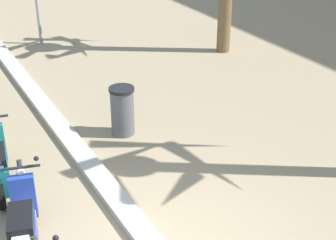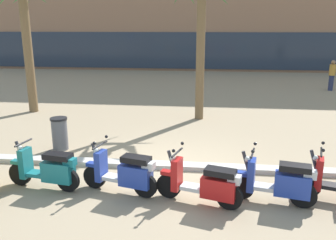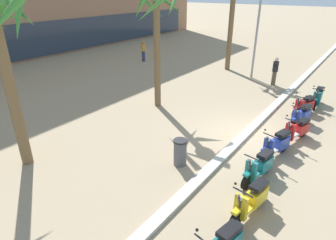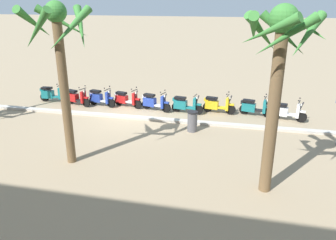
% 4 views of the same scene
% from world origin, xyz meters
% --- Properties ---
extents(scooter_blue_mid_centre, '(1.72, 0.73, 1.17)m').
position_xyz_m(scooter_blue_mid_centre, '(-0.85, -1.44, 0.47)').
color(scooter_blue_mid_centre, black).
rests_on(scooter_blue_mid_centre, ground).
extents(litter_bin, '(0.48, 0.48, 0.95)m').
position_xyz_m(litter_bin, '(-3.35, 1.08, 0.48)').
color(litter_bin, '#56565B').
rests_on(litter_bin, ground).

